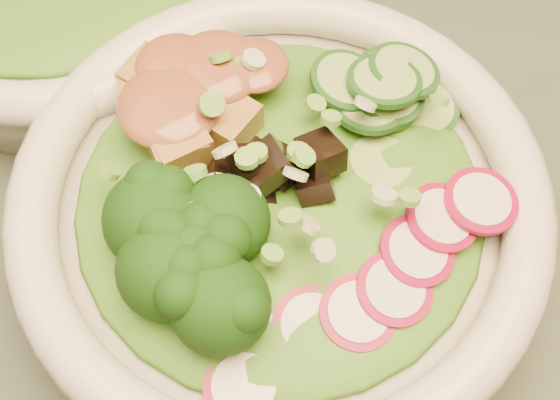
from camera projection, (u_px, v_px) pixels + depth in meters
floor at (378, 386)px, 1.21m from camera, size 4.00×4.00×0.00m
dining_table at (461, 179)px, 0.65m from camera, size 1.20×0.80×0.75m
salad_bowl at (280, 218)px, 0.46m from camera, size 0.31×0.31×0.08m
lettuce_bed at (280, 199)px, 0.44m from camera, size 0.23×0.23×0.03m
broccoli_florets at (184, 270)px, 0.40m from camera, size 0.10×0.09×0.05m
radish_slices at (385, 280)px, 0.41m from camera, size 0.13×0.06×0.02m
cucumber_slices at (373, 110)px, 0.45m from camera, size 0.09×0.09×0.04m
mushroom_heap at (262, 169)px, 0.43m from camera, size 0.09×0.09×0.05m
tofu_cubes at (196, 107)px, 0.45m from camera, size 0.11×0.08×0.04m
peanut_sauce at (193, 92)px, 0.44m from camera, size 0.08×0.06×0.02m
scallion_garnish at (280, 174)px, 0.41m from camera, size 0.22×0.22×0.03m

